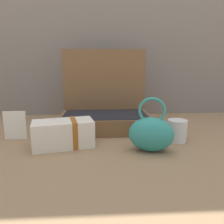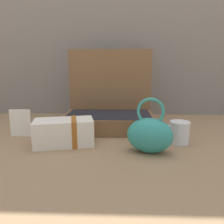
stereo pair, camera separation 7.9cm
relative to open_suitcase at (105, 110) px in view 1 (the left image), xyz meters
The scene contains 7 objects.
ground_plane 0.25m from the open_suitcase, 78.62° to the right, with size 6.00×6.00×0.00m, color #8C6D4C.
back_wall 0.70m from the open_suitcase, 82.44° to the left, with size 3.20×0.06×1.40m, color gray.
open_suitcase is the anchor object (origin of this frame).
teal_pouch_handbag 0.37m from the open_suitcase, 63.40° to the right, with size 0.19×0.13×0.21m.
cream_toiletry_bag 0.32m from the open_suitcase, 123.11° to the right, with size 0.26×0.17×0.11m.
coffee_mug 0.39m from the open_suitcase, 37.64° to the right, with size 0.12×0.08×0.09m.
info_card_left 0.44m from the open_suitcase, 157.70° to the right, with size 0.10×0.01×0.13m, color white.
Camera 1 is at (-0.07, -0.87, 0.32)m, focal length 34.14 mm.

